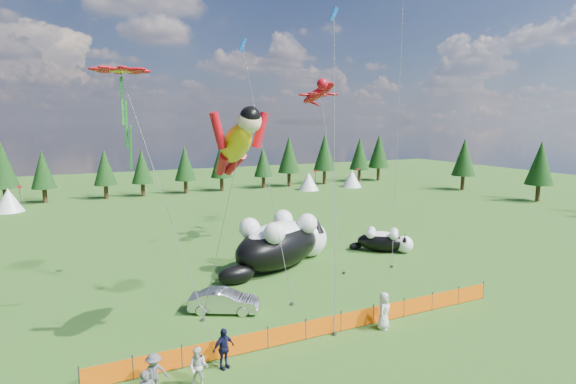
# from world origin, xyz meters

# --- Properties ---
(ground) EXTENTS (160.00, 160.00, 0.00)m
(ground) POSITION_xyz_m (0.00, 0.00, 0.00)
(ground) COLOR #133A0A
(ground) RESTS_ON ground
(safety_fence) EXTENTS (22.06, 0.06, 1.10)m
(safety_fence) POSITION_xyz_m (0.00, -3.00, 0.50)
(safety_fence) COLOR #262626
(safety_fence) RESTS_ON ground
(tree_line) EXTENTS (90.00, 4.00, 8.00)m
(tree_line) POSITION_xyz_m (0.00, 45.00, 4.00)
(tree_line) COLOR black
(tree_line) RESTS_ON ground
(festival_tents) EXTENTS (50.00, 3.20, 2.80)m
(festival_tents) POSITION_xyz_m (11.00, 40.00, 1.40)
(festival_tents) COLOR white
(festival_tents) RESTS_ON ground
(cat_large) EXTENTS (10.02, 6.84, 3.86)m
(cat_large) POSITION_xyz_m (2.71, 7.79, 1.83)
(cat_large) COLOR black
(cat_large) RESTS_ON ground
(cat_small) EXTENTS (4.41, 3.90, 1.89)m
(cat_small) POSITION_xyz_m (11.85, 7.67, 0.90)
(cat_small) COLOR black
(cat_small) RESTS_ON ground
(car) EXTENTS (4.06, 3.02, 1.28)m
(car) POSITION_xyz_m (-3.59, 1.81, 0.64)
(car) COLOR silver
(car) RESTS_ON ground
(spectator_b) EXTENTS (0.95, 0.84, 1.68)m
(spectator_b) POSITION_xyz_m (-6.69, -4.68, 0.84)
(spectator_b) COLOR beige
(spectator_b) RESTS_ON ground
(spectator_c) EXTENTS (1.17, 0.84, 1.81)m
(spectator_c) POSITION_xyz_m (-5.37, -3.75, 0.90)
(spectator_c) COLOR black
(spectator_c) RESTS_ON ground
(spectator_d) EXTENTS (1.15, 0.67, 1.70)m
(spectator_d) POSITION_xyz_m (-8.37, -4.43, 0.85)
(spectator_d) COLOR #525256
(spectator_d) RESTS_ON ground
(spectator_e) EXTENTS (1.13, 1.07, 1.94)m
(spectator_e) POSITION_xyz_m (3.16, -3.65, 0.97)
(spectator_e) COLOR beige
(spectator_e) RESTS_ON ground
(superhero_kite) EXTENTS (4.27, 4.60, 11.53)m
(superhero_kite) POSITION_xyz_m (-3.71, -0.99, 9.48)
(superhero_kite) COLOR #E6A60C
(superhero_kite) RESTS_ON ground
(gecko_kite) EXTENTS (4.89, 12.29, 15.87)m
(gecko_kite) POSITION_xyz_m (8.68, 13.30, 12.94)
(gecko_kite) COLOR #B30815
(gecko_kite) RESTS_ON ground
(flower_kite) EXTENTS (4.95, 7.06, 14.18)m
(flower_kite) POSITION_xyz_m (-8.24, 3.21, 12.88)
(flower_kite) COLOR #B30815
(flower_kite) RESTS_ON ground
(diamond_kite_a) EXTENTS (1.54, 5.42, 16.25)m
(diamond_kite_a) POSITION_xyz_m (-0.79, 5.69, 14.61)
(diamond_kite_a) COLOR blue
(diamond_kite_a) RESTS_ON ground
(diamond_kite_c) EXTENTS (2.35, 4.04, 16.97)m
(diamond_kite_c) POSITION_xyz_m (2.25, 0.17, 15.16)
(diamond_kite_c) COLOR blue
(diamond_kite_c) RESTS_ON ground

